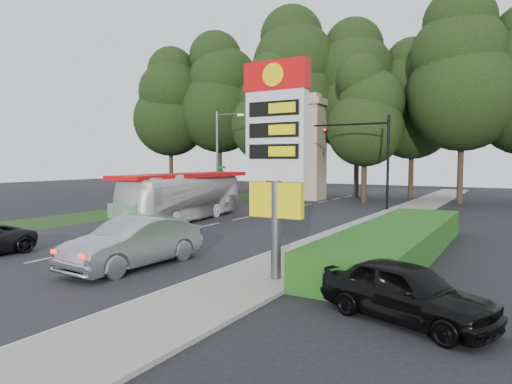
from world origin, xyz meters
The scene contains 21 objects.
ground centered at (0.00, 0.00, 0.00)m, with size 120.00×120.00×0.00m, color black.
road_surface centered at (0.00, 12.00, 0.01)m, with size 14.00×80.00×0.02m, color black.
sidewalk_right centered at (8.50, 12.00, 0.06)m, with size 3.00×80.00×0.12m, color gray.
grass_verge_left centered at (-9.50, 18.00, 0.01)m, with size 5.00×50.00×0.02m, color #193814.
hedge centered at (11.50, 8.00, 0.60)m, with size 3.00×14.00×1.20m, color #194E14.
gas_station_pylon centered at (9.20, 1.99, 4.45)m, with size 2.10×0.45×6.85m.
traffic_signal_mast centered at (5.68, 24.00, 4.67)m, with size 6.10×0.35×7.20m.
streetlight_signs centered at (-6.99, 22.01, 4.44)m, with size 2.75×0.98×8.00m.
monument centered at (-2.00, 30.00, 5.10)m, with size 3.00×3.00×10.05m.
tree_far_west centered at (-22.00, 33.00, 10.68)m, with size 8.96×8.96×17.60m.
tree_west_mid centered at (-16.00, 35.00, 11.69)m, with size 9.80×9.80×19.25m.
tree_west_near centered at (-10.00, 37.00, 10.02)m, with size 8.40×8.40×16.50m.
tree_center_left centered at (-5.00, 33.00, 12.02)m, with size 10.08×10.08×19.80m.
tree_center_right centered at (1.00, 35.00, 11.02)m, with size 9.24×9.24×18.15m.
tree_east_near centered at (6.00, 37.00, 9.68)m, with size 8.12×8.12×15.95m.
tree_east_mid centered at (11.00, 33.00, 11.35)m, with size 9.52×9.52×18.70m.
tree_monument_left centered at (-6.00, 29.00, 8.68)m, with size 7.28×7.28×14.30m.
tree_monument_right centered at (3.50, 29.50, 8.01)m, with size 6.72×6.72×13.20m.
transit_bus centered at (-2.67, 12.03, 1.49)m, with size 2.51×10.71×2.98m, color silver.
sedan_silver centered at (3.89, 1.19, 0.89)m, with size 1.89×5.42×1.79m, color #9B9EA2.
parked_car_black centered at (13.50, 0.50, 0.72)m, with size 1.71×4.26×1.45m, color black.
Camera 1 is at (15.82, -10.47, 3.84)m, focal length 32.00 mm.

